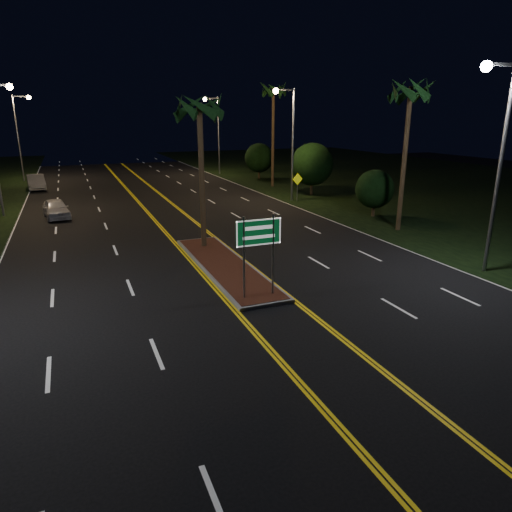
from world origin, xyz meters
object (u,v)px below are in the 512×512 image
palm_median (199,107)px  shrub_near (375,189)px  streetlight_right_near (497,146)px  streetlight_right_far (215,127)px  warning_sign (297,183)px  shrub_mid (312,164)px  car_far (36,181)px  streetlight_right_mid (289,132)px  median_island (225,266)px  palm_right_near (411,92)px  streetlight_left_far (20,128)px  car_near (56,207)px  highway_sign (259,240)px  shrub_far (259,158)px  palm_right_far (273,91)px

palm_median → shrub_near: 14.93m
streetlight_right_near → palm_median: (-10.61, 8.50, 1.62)m
streetlight_right_far → warning_sign: streetlight_right_far is taller
streetlight_right_near → streetlight_right_far: (0.00, 40.00, 0.00)m
shrub_mid → car_far: bearing=151.5°
streetlight_right_mid → streetlight_right_far: same height
median_island → streetlight_right_near: 12.99m
palm_right_near → shrub_near: size_ratio=2.82×
streetlight_left_far → car_near: bearing=-81.8°
highway_sign → streetlight_left_far: 42.67m
shrub_near → car_near: bearing=159.2°
streetlight_left_far → palm_median: bearing=-72.4°
streetlight_left_far → shrub_far: (24.41, -8.00, -3.32)m
streetlight_right_far → median_island: bearing=-106.9°
palm_median → warning_sign: 16.81m
median_island → car_near: 16.73m
streetlight_right_mid → car_near: size_ratio=1.96×
shrub_mid → car_near: shrub_mid is taller
palm_right_far → car_near: size_ratio=2.25×
median_island → car_far: (-9.39, 29.69, 0.75)m
median_island → streetlight_left_far: size_ratio=1.14×
median_island → palm_median: 8.00m
streetlight_right_mid → shrub_near: size_ratio=2.73×
highway_sign → shrub_far: 35.96m
streetlight_left_far → palm_right_near: (23.11, -34.00, 2.56)m
streetlight_right_near → car_near: size_ratio=1.96×
shrub_near → shrub_mid: size_ratio=0.71×
streetlight_right_near → streetlight_right_far: size_ratio=1.00×
warning_sign → streetlight_right_near: bearing=-100.6°
shrub_near → warning_sign: bearing=106.4°
highway_sign → palm_right_near: bearing=30.0°
palm_median → shrub_far: palm_median is taller
streetlight_right_near → car_far: 40.33m
streetlight_right_near → shrub_far: (3.19, 34.00, -3.32)m
palm_median → car_far: 28.56m
highway_sign → car_near: (-7.45, 19.17, -1.64)m
streetlight_right_mid → median_island: bearing=-125.3°
streetlight_right_mid → shrub_far: 14.74m
shrub_mid → streetlight_right_far: bearing=100.7°
streetlight_right_far → shrub_mid: (3.39, -18.00, -2.93)m
streetlight_right_near → palm_right_near: size_ratio=0.97×
streetlight_right_far → car_near: bearing=-132.0°
streetlight_right_near → palm_right_near: bearing=76.7°
streetlight_left_far → car_far: streetlight_left_far is taller
median_island → car_far: car_far is taller
palm_right_far → car_far: size_ratio=2.05×
median_island → palm_right_near: 15.21m
streetlight_right_near → palm_right_near: 8.61m
shrub_far → car_near: size_ratio=0.86×
streetlight_right_near → car_far: (-20.00, 34.69, -4.82)m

